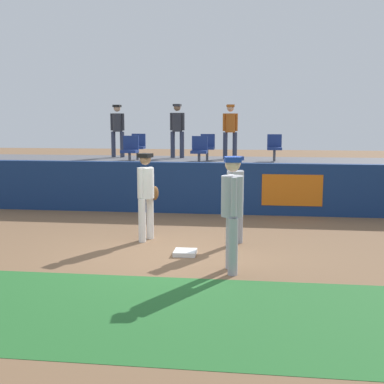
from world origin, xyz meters
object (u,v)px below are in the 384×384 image
(first_base, at_px, (185,253))
(spectator_hooded, at_px, (117,127))
(seat_back_left, at_px, (138,145))
(spectator_capped, at_px, (230,128))
(seat_front_center, at_px, (199,149))
(player_fielder_home, at_px, (146,191))
(seat_front_left, at_px, (130,149))
(seat_back_right, at_px, (274,146))
(player_coach_visitor, at_px, (232,206))
(spectator_casual, at_px, (177,127))
(seat_back_center, at_px, (207,146))
(player_runner_visitor, at_px, (235,194))

(first_base, bearing_deg, spectator_hooded, 113.12)
(seat_back_left, xyz_separation_m, spectator_hooded, (-0.92, 0.91, 0.57))
(first_base, xyz_separation_m, spectator_capped, (0.40, 7.93, 2.09))
(seat_back_left, height_order, seat_front_center, same)
(player_fielder_home, distance_m, seat_front_left, 4.71)
(seat_back_right, bearing_deg, player_fielder_home, -113.80)
(first_base, relative_size, seat_front_center, 0.48)
(seat_back_left, xyz_separation_m, spectator_capped, (2.96, 0.70, 0.56))
(seat_front_left, height_order, seat_back_right, same)
(player_coach_visitor, height_order, spectator_hooded, spectator_hooded)
(player_coach_visitor, xyz_separation_m, spectator_casual, (-2.27, 9.01, 1.07))
(player_coach_visitor, xyz_separation_m, seat_back_left, (-3.43, 8.13, 0.49))
(seat_front_center, height_order, spectator_capped, spectator_capped)
(player_fielder_home, bearing_deg, seat_front_center, -169.14)
(spectator_casual, bearing_deg, seat_back_center, 147.78)
(spectator_capped, bearing_deg, seat_back_left, 2.69)
(player_coach_visitor, distance_m, seat_front_center, 6.46)
(seat_front_left, bearing_deg, spectator_casual, 70.22)
(player_coach_visitor, bearing_deg, first_base, -144.62)
(first_base, height_order, spectator_hooded, spectator_hooded)
(player_runner_visitor, distance_m, spectator_hooded, 8.54)
(seat_back_center, xyz_separation_m, spectator_capped, (0.69, 0.70, 0.56))
(seat_back_right, relative_size, spectator_capped, 0.47)
(seat_front_left, xyz_separation_m, spectator_capped, (2.76, 2.50, 0.56))
(player_runner_visitor, distance_m, seat_back_center, 6.49)
(spectator_hooded, bearing_deg, seat_front_center, 143.67)
(player_runner_visitor, bearing_deg, seat_back_left, -119.52)
(first_base, height_order, seat_back_right, seat_back_right)
(player_runner_visitor, relative_size, spectator_capped, 0.97)
(player_runner_visitor, bearing_deg, spectator_hooded, -116.93)
(player_fielder_home, relative_size, seat_front_center, 2.09)
(seat_front_center, bearing_deg, seat_back_right, 39.58)
(spectator_hooded, distance_m, spectator_capped, 3.89)
(player_runner_visitor, relative_size, player_coach_visitor, 0.93)
(player_fielder_home, relative_size, spectator_capped, 0.98)
(player_runner_visitor, relative_size, seat_back_right, 2.05)
(first_base, relative_size, player_runner_visitor, 0.23)
(seat_front_center, height_order, spectator_hooded, spectator_hooded)
(player_coach_visitor, height_order, seat_front_center, seat_front_center)
(first_base, bearing_deg, spectator_casual, 99.74)
(player_fielder_home, distance_m, seat_back_right, 6.85)
(seat_back_right, bearing_deg, seat_front_left, -156.78)
(seat_back_center, bearing_deg, seat_front_center, -91.86)
(first_base, relative_size, seat_back_right, 0.48)
(spectator_hooded, relative_size, spectator_capped, 1.00)
(seat_front_center, bearing_deg, player_runner_visitor, -75.28)
(seat_back_right, distance_m, spectator_capped, 1.69)
(player_runner_visitor, bearing_deg, player_fielder_home, -61.59)
(seat_back_center, height_order, seat_front_center, same)
(player_coach_visitor, distance_m, spectator_hooded, 10.09)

